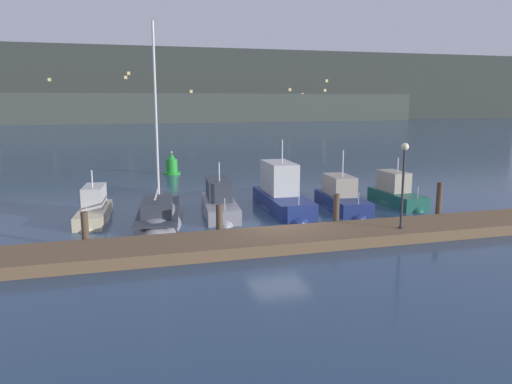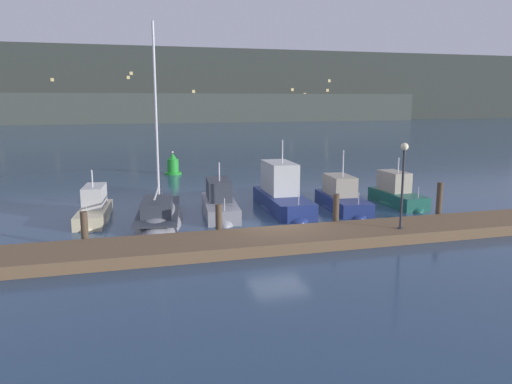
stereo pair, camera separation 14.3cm
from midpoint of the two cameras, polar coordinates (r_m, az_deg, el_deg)
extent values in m
plane|color=navy|center=(22.11, 2.75, -4.72)|extent=(400.00, 400.00, 0.00)
cube|color=brown|center=(20.45, 4.32, -5.34)|extent=(24.73, 2.80, 0.45)
cylinder|color=#4C3D2D|center=(20.78, -18.81, -4.14)|extent=(0.28, 0.28, 1.49)
cylinder|color=#4C3D2D|center=(21.15, -4.08, -3.37)|extent=(0.28, 0.28, 1.47)
cylinder|color=#4C3D2D|center=(22.79, 9.29, -2.26)|extent=(0.28, 0.28, 1.64)
cylinder|color=#4C3D2D|center=(25.48, 20.35, -1.11)|extent=(0.28, 0.28, 1.92)
ellipsoid|color=beige|center=(25.57, -17.84, -3.12)|extent=(1.91, 5.02, 0.95)
cube|color=beige|center=(25.51, -17.88, -2.45)|extent=(1.75, 4.52, 0.61)
cube|color=silver|center=(25.82, -17.83, -0.43)|extent=(1.18, 2.25, 1.03)
cube|color=black|center=(26.75, -17.56, 0.28)|extent=(0.86, 0.31, 0.46)
cylinder|color=silver|center=(25.28, -18.07, 1.47)|extent=(0.07, 0.07, 0.83)
cylinder|color=silver|center=(23.39, -18.66, -2.11)|extent=(0.04, 0.04, 0.60)
ellipsoid|color=gray|center=(24.85, -10.87, -3.19)|extent=(3.35, 8.25, 1.50)
cube|color=#333842|center=(24.74, -10.91, -2.07)|extent=(2.82, 6.93, 0.08)
cube|color=#333842|center=(23.72, -11.05, -1.66)|extent=(1.70, 2.73, 0.69)
cylinder|color=silver|center=(24.82, -11.19, 8.37)|extent=(0.12, 0.12, 8.94)
cylinder|color=silver|center=(23.59, -11.11, -0.07)|extent=(0.53, 3.19, 0.09)
cylinder|color=silver|center=(28.30, -10.55, 0.03)|extent=(0.04, 0.04, 0.50)
ellipsoid|color=gray|center=(25.68, -3.98, -2.58)|extent=(2.33, 5.88, 1.35)
cube|color=gray|center=(25.60, -3.99, -1.80)|extent=(2.13, 5.30, 0.72)
cube|color=#333842|center=(25.99, -4.14, 0.32)|extent=(1.43, 2.63, 1.00)
cube|color=black|center=(27.09, -4.36, 1.06)|extent=(1.04, 0.33, 0.45)
cylinder|color=silver|center=(25.38, -4.07, 2.32)|extent=(0.07, 0.07, 0.96)
cylinder|color=silver|center=(23.12, -3.45, -1.45)|extent=(0.04, 0.04, 0.60)
ellipsoid|color=navy|center=(26.74, 3.20, -2.05)|extent=(2.34, 6.59, 1.11)
cube|color=navy|center=(26.65, 3.21, -1.18)|extent=(2.15, 5.93, 0.83)
cube|color=silver|center=(27.04, 2.85, 1.68)|extent=(1.52, 2.92, 1.67)
cube|color=black|center=(28.25, 2.12, 2.57)|extent=(1.25, 0.36, 0.74)
cylinder|color=silver|center=(26.36, 3.19, 4.63)|extent=(0.07, 0.07, 1.24)
cylinder|color=silver|center=(23.95, 5.07, -0.79)|extent=(0.04, 0.04, 0.60)
ellipsoid|color=navy|center=(27.34, 9.99, -1.91)|extent=(2.25, 5.35, 0.92)
cube|color=navy|center=(27.27, 10.01, -1.19)|extent=(2.06, 4.82, 0.70)
cube|color=#A39984|center=(27.59, 9.69, 0.80)|extent=(1.42, 2.39, 1.05)
cube|color=black|center=(28.53, 8.97, 1.45)|extent=(1.10, 0.32, 0.47)
cylinder|color=silver|center=(27.03, 10.08, 3.22)|extent=(0.07, 0.07, 1.42)
cylinder|color=silver|center=(25.15, 11.81, -0.73)|extent=(0.04, 0.04, 0.60)
ellipsoid|color=#195647|center=(29.07, 15.97, -1.42)|extent=(1.65, 4.54, 1.17)
cube|color=#195647|center=(29.00, 16.01, -0.72)|extent=(1.52, 4.08, 0.72)
cube|color=#A39984|center=(29.22, 15.63, 1.20)|extent=(1.11, 2.00, 1.11)
cube|color=black|center=(29.96, 14.73, 1.78)|extent=(0.95, 0.24, 0.50)
cylinder|color=silver|center=(28.79, 16.10, 2.98)|extent=(0.07, 0.07, 0.82)
cylinder|color=silver|center=(27.34, 18.20, -0.10)|extent=(0.04, 0.04, 0.60)
cylinder|color=green|center=(40.05, -9.35, 2.14)|extent=(1.33, 1.33, 0.16)
cylinder|color=green|center=(39.96, -9.37, 2.99)|extent=(0.89, 0.89, 1.04)
cone|color=green|center=(39.87, -9.40, 4.08)|extent=(0.62, 0.62, 0.50)
sphere|color=#F9EAB7|center=(39.84, -9.42, 4.51)|extent=(0.16, 0.16, 0.16)
cylinder|color=#2D2D33|center=(21.96, 16.34, -3.95)|extent=(0.24, 0.24, 0.06)
cylinder|color=#2D2D33|center=(21.62, 16.56, 0.31)|extent=(0.10, 0.10, 3.25)
sphere|color=#F9EAB7|center=(21.39, 16.81, 4.97)|extent=(0.32, 0.32, 0.32)
cube|color=#333833|center=(143.10, -13.27, 11.79)|extent=(240.00, 16.00, 19.51)
cube|color=#3F463F|center=(133.33, -11.26, 9.39)|extent=(144.00, 10.00, 7.44)
cube|color=#F4DB8C|center=(135.68, -22.24, 11.79)|extent=(0.80, 0.10, 0.80)
cube|color=#F4DB8C|center=(147.60, 8.40, 12.46)|extent=(0.80, 0.10, 0.80)
cube|color=#F4DB8C|center=(143.36, 4.20, 11.59)|extent=(0.80, 0.10, 0.80)
cube|color=#F4DB8C|center=(144.68, 5.64, 11.03)|extent=(0.80, 0.10, 0.80)
cube|color=#F4DB8C|center=(136.08, -23.78, 9.18)|extent=(0.80, 0.10, 0.80)
cube|color=#F4DB8C|center=(135.02, -14.36, 12.56)|extent=(0.80, 0.10, 0.80)
cube|color=#F4DB8C|center=(147.33, 8.20, 11.43)|extent=(0.80, 0.10, 0.80)
cube|color=#F4DB8C|center=(136.44, -7.12, 11.33)|extent=(0.80, 0.10, 0.80)
cube|color=#F4DB8C|center=(135.09, -14.05, 13.02)|extent=(0.80, 0.10, 0.80)
cube|color=#F4DB8C|center=(140.27, 0.20, 8.78)|extent=(0.80, 0.10, 0.80)
camera|label=1|loc=(0.07, -89.84, 0.03)|focal=35.00mm
camera|label=2|loc=(0.07, 90.16, -0.03)|focal=35.00mm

